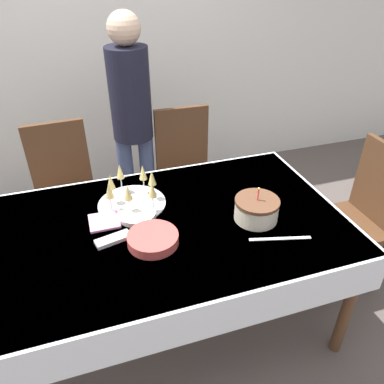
{
  "coord_description": "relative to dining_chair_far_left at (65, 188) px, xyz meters",
  "views": [
    {
      "loc": [
        -0.28,
        -1.46,
        1.91
      ],
      "look_at": [
        0.22,
        0.07,
        0.87
      ],
      "focal_mm": 35.0,
      "sensor_mm": 36.0,
      "label": 1
    }
  ],
  "objects": [
    {
      "name": "dining_table",
      "position": [
        0.44,
        -0.87,
        0.11
      ],
      "size": [
        1.94,
        1.1,
        0.75
      ],
      "color": "white",
      "rests_on": "ground_plane"
    },
    {
      "name": "ground_plane",
      "position": [
        0.44,
        -0.87,
        -0.54
      ],
      "size": [
        12.0,
        12.0,
        0.0
      ],
      "primitive_type": "plane",
      "color": "#564C47"
    },
    {
      "name": "dining_chair_far_left",
      "position": [
        0.0,
        0.0,
        0.0
      ],
      "size": [
        0.45,
        0.45,
        0.97
      ],
      "color": "#51331E",
      "rests_on": "ground_plane"
    },
    {
      "name": "person_standing",
      "position": [
        0.52,
        0.14,
        0.43
      ],
      "size": [
        0.28,
        0.28,
        1.61
      ],
      "color": "#3F4C72",
      "rests_on": "ground_plane"
    },
    {
      "name": "wall_back",
      "position": [
        0.44,
        0.98,
        0.81
      ],
      "size": [
        8.0,
        0.05,
        2.7
      ],
      "color": "silver",
      "rests_on": "ground_plane"
    },
    {
      "name": "dining_chair_far_right",
      "position": [
        0.87,
        0.0,
        0.0
      ],
      "size": [
        0.43,
        0.43,
        0.97
      ],
      "color": "#51331E",
      "rests_on": "ground_plane"
    },
    {
      "name": "fork_pile",
      "position": [
        0.22,
        -0.91,
        0.22
      ],
      "size": [
        0.18,
        0.1,
        0.02
      ],
      "color": "silver",
      "rests_on": "dining_table"
    },
    {
      "name": "plate_stack_dessert",
      "position": [
        0.37,
        -0.76,
        0.22
      ],
      "size": [
        0.2,
        0.2,
        0.03
      ],
      "color": "silver",
      "rests_on": "dining_table"
    },
    {
      "name": "plate_stack_main",
      "position": [
        0.4,
        -0.99,
        0.23
      ],
      "size": [
        0.24,
        0.24,
        0.05
      ],
      "color": "#CC4C47",
      "rests_on": "dining_table"
    },
    {
      "name": "champagne_tray",
      "position": [
        0.37,
        -0.63,
        0.29
      ],
      "size": [
        0.37,
        0.37,
        0.18
      ],
      "color": "silver",
      "rests_on": "dining_table"
    },
    {
      "name": "napkin_pile",
      "position": [
        0.2,
        -0.75,
        0.21
      ],
      "size": [
        0.15,
        0.15,
        0.01
      ],
      "color": "pink",
      "rests_on": "dining_table"
    },
    {
      "name": "birthday_cake",
      "position": [
        0.95,
        -0.97,
        0.27
      ],
      "size": [
        0.23,
        0.23,
        0.19
      ],
      "color": "beige",
      "rests_on": "dining_table"
    },
    {
      "name": "cake_knife",
      "position": [
        0.99,
        -1.15,
        0.21
      ],
      "size": [
        0.29,
        0.09,
        0.0
      ],
      "color": "silver",
      "rests_on": "dining_table"
    },
    {
      "name": "dining_chair_right_end",
      "position": [
        1.73,
        -0.87,
        0.0
      ],
      "size": [
        0.42,
        0.42,
        0.97
      ],
      "color": "#51331E",
      "rests_on": "ground_plane"
    }
  ]
}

